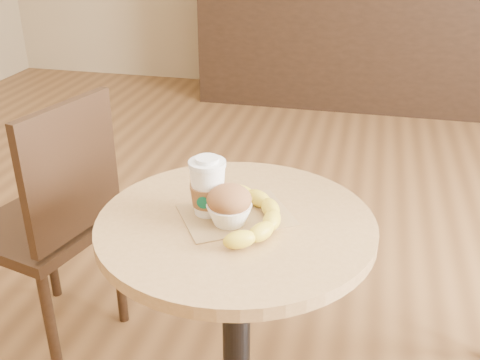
{
  "coord_description": "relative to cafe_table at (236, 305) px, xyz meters",
  "views": [
    {
      "loc": [
        0.19,
        -1.18,
        1.39
      ],
      "look_at": [
        -0.08,
        -0.07,
        0.83
      ],
      "focal_mm": 42.0,
      "sensor_mm": 36.0,
      "label": 1
    }
  ],
  "objects": [
    {
      "name": "coffee_cup",
      "position": [
        -0.07,
        0.01,
        0.31
      ],
      "size": [
        0.08,
        0.08,
        0.14
      ],
      "rotation": [
        0.0,
        0.0,
        0.01
      ],
      "color": "white",
      "rests_on": "cafe_table"
    },
    {
      "name": "muffin",
      "position": [
        -0.01,
        -0.02,
        0.29
      ],
      "size": [
        0.1,
        0.1,
        0.09
      ],
      "color": "white",
      "rests_on": "kraft_bag"
    },
    {
      "name": "chair_left",
      "position": [
        -0.68,
        0.3,
        -0.02
      ],
      "size": [
        0.47,
        0.47,
        0.89
      ],
      "rotation": [
        0.0,
        0.0,
        -1.82
      ],
      "color": "black",
      "rests_on": "ground"
    },
    {
      "name": "cafe_table",
      "position": [
        0.0,
        0.0,
        0.0
      ],
      "size": [
        0.63,
        0.63,
        0.75
      ],
      "color": "black",
      "rests_on": "ground"
    },
    {
      "name": "service_counter",
      "position": [
        0.08,
        3.29,
        0.02
      ],
      "size": [
        2.3,
        0.65,
        1.04
      ],
      "color": "black",
      "rests_on": "ground"
    },
    {
      "name": "kraft_bag",
      "position": [
        -0.0,
        0.02,
        0.25
      ],
      "size": [
        0.3,
        0.28,
        0.0
      ],
      "primitive_type": "cube",
      "rotation": [
        0.0,
        0.0,
        0.58
      ],
      "color": "olive",
      "rests_on": "cafe_table"
    },
    {
      "name": "banana",
      "position": [
        0.04,
        -0.01,
        0.27
      ],
      "size": [
        0.21,
        0.3,
        0.04
      ],
      "primitive_type": null,
      "rotation": [
        0.0,
        0.0,
        0.15
      ],
      "color": "gold",
      "rests_on": "kraft_bag"
    }
  ]
}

